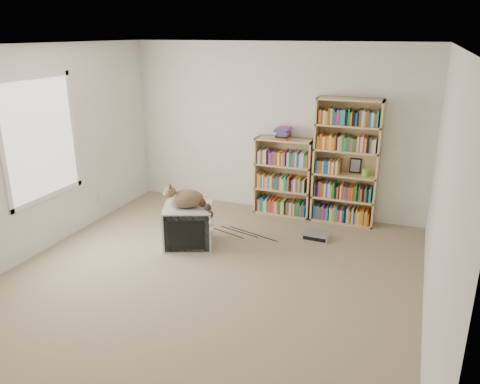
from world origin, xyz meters
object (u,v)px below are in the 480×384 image
(cat, at_px, (190,202))
(bookcase_short, at_px, (284,180))
(dvd_player, at_px, (316,235))
(bookcase_tall, at_px, (346,165))
(crt_tv, at_px, (189,226))

(cat, height_order, bookcase_short, bookcase_short)
(dvd_player, bearing_deg, bookcase_tall, 75.28)
(bookcase_tall, height_order, bookcase_short, bookcase_tall)
(crt_tv, xyz_separation_m, bookcase_tall, (1.72, 1.52, 0.58))
(bookcase_tall, bearing_deg, dvd_player, -106.40)
(crt_tv, xyz_separation_m, dvd_player, (1.50, 0.78, -0.22))
(cat, bearing_deg, dvd_player, 2.31)
(dvd_player, bearing_deg, bookcase_short, 134.12)
(crt_tv, bearing_deg, bookcase_tall, 19.23)
(bookcase_tall, xyz_separation_m, bookcase_short, (-0.90, 0.00, -0.32))
(bookcase_tall, xyz_separation_m, dvd_player, (-0.22, -0.74, -0.81))
(crt_tv, distance_m, bookcase_tall, 2.37)
(crt_tv, distance_m, bookcase_short, 1.75)
(cat, bearing_deg, bookcase_tall, 15.91)
(cat, xyz_separation_m, bookcase_tall, (1.66, 1.56, 0.23))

